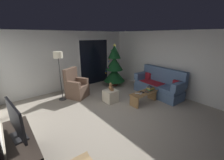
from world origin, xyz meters
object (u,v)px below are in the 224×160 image
object	(u,v)px
cell_phone	(150,86)
ottoman	(111,96)
coffee_table	(144,96)
christmas_tree	(114,67)
media_shelf	(22,158)
remote_black	(142,92)
television	(16,121)
remote_graphite	(147,92)
couch	(159,85)
remote_white	(137,93)
teddy_bear_chestnut	(111,87)
book_stack	(150,88)
armchair	(76,87)
floor_lamp	(58,60)
remote_silver	(141,93)

from	to	relation	value
cell_phone	ottoman	distance (m)	1.48
coffee_table	christmas_tree	world-z (taller)	christmas_tree
cell_phone	media_shelf	distance (m)	4.13
remote_black	television	bearing A→B (deg)	163.77
remote_graphite	christmas_tree	world-z (taller)	christmas_tree
couch	remote_white	world-z (taller)	couch
couch	teddy_bear_chestnut	distance (m)	2.03
remote_white	television	bearing A→B (deg)	-35.33
remote_white	television	world-z (taller)	television
remote_graphite	ottoman	size ratio (longest dim) A/B	0.35
book_stack	ottoman	xyz separation A→B (m)	(-1.15, 0.86, -0.27)
remote_graphite	armchair	bearing A→B (deg)	132.75
remote_graphite	christmas_tree	bearing A→B (deg)	84.50
remote_black	teddy_bear_chestnut	size ratio (longest dim) A/B	0.55
cell_phone	media_shelf	size ratio (longest dim) A/B	0.10
floor_lamp	television	world-z (taller)	floor_lamp
remote_white	remote_graphite	bearing A→B (deg)	115.97
armchair	teddy_bear_chestnut	xyz separation A→B (m)	(0.78, -1.19, 0.15)
book_stack	floor_lamp	bearing A→B (deg)	138.84
couch	christmas_tree	world-z (taller)	christmas_tree
couch	book_stack	distance (m)	0.77
couch	floor_lamp	bearing A→B (deg)	147.94
armchair	media_shelf	world-z (taller)	armchair
remote_silver	christmas_tree	size ratio (longest dim) A/B	0.08
remote_graphite	book_stack	size ratio (longest dim) A/B	0.62
coffee_table	book_stack	world-z (taller)	book_stack
christmas_tree	floor_lamp	world-z (taller)	christmas_tree
coffee_table	media_shelf	xyz separation A→B (m)	(-3.79, -0.46, 0.06)
couch	remote_silver	world-z (taller)	couch
cell_phone	coffee_table	bearing A→B (deg)	-173.96
remote_black	cell_phone	bearing A→B (deg)	-31.00
coffee_table	armchair	world-z (taller)	armchair
remote_white	teddy_bear_chestnut	xyz separation A→B (m)	(-0.55, 0.75, 0.14)
remote_black	cell_phone	distance (m)	0.41
cell_phone	book_stack	bearing A→B (deg)	-126.27
cell_phone	remote_black	bearing A→B (deg)	-177.69
cell_phone	ottoman	world-z (taller)	cell_phone
couch	media_shelf	bearing A→B (deg)	-173.38
remote_silver	remote_white	bearing A→B (deg)	-153.24
remote_white	teddy_bear_chestnut	world-z (taller)	teddy_bear_chestnut
remote_graphite	ottoman	world-z (taller)	ottoman
christmas_tree	television	size ratio (longest dim) A/B	2.35
couch	remote_graphite	xyz separation A→B (m)	(-0.99, -0.17, 0.02)
coffee_table	remote_silver	xyz separation A→B (m)	(-0.19, -0.02, 0.15)
cell_phone	christmas_tree	xyz separation A→B (m)	(0.10, 2.15, 0.31)
remote_silver	couch	bearing A→B (deg)	78.89
couch	television	xyz separation A→B (m)	(-4.81, -0.51, 0.61)
coffee_table	floor_lamp	xyz separation A→B (m)	(-2.14, 2.11, 1.23)
remote_silver	remote_graphite	world-z (taller)	same
christmas_tree	television	xyz separation A→B (m)	(-4.18, -2.53, 0.14)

